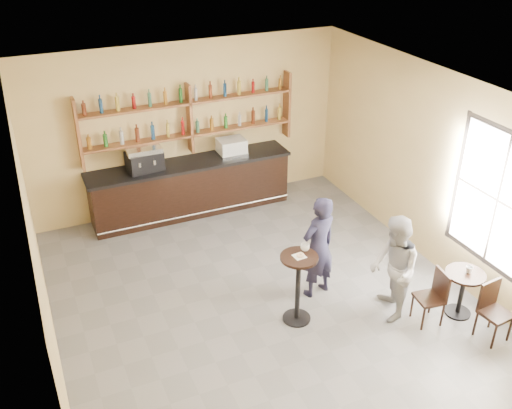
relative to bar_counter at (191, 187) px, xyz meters
name	(u,v)px	position (x,y,z in m)	size (l,w,h in m)	color
floor	(265,302)	(0.12, -3.15, -0.52)	(7.00, 7.00, 0.00)	slate
ceiling	(267,99)	(0.12, -3.15, 2.68)	(7.00, 7.00, 0.00)	white
wall_back	(188,127)	(0.12, 0.35, 1.08)	(7.00, 7.00, 0.00)	#D8BA7B
wall_front	(431,387)	(0.12, -6.65, 1.08)	(7.00, 7.00, 0.00)	#D8BA7B
wall_left	(38,260)	(-2.88, -3.15, 1.08)	(7.00, 7.00, 0.00)	#D8BA7B
wall_right	(440,173)	(3.12, -3.15, 1.08)	(7.00, 7.00, 0.00)	#D8BA7B
window_pane	(498,200)	(3.11, -4.35, 1.18)	(2.00, 2.00, 0.00)	white
window_frame	(497,200)	(3.11, -4.35, 1.18)	(0.04, 1.70, 2.10)	black
shelf_unit	(190,119)	(0.12, 0.22, 1.29)	(4.00, 0.26, 1.40)	brown
liquor_bottles	(189,110)	(0.12, 0.22, 1.46)	(3.68, 0.10, 1.00)	#8C5919
bar_counter	(191,187)	(0.00, 0.00, 0.00)	(3.86, 0.75, 1.05)	black
espresso_machine	(144,159)	(-0.83, 0.00, 0.74)	(0.62, 0.40, 0.44)	black
pastry_case	(231,147)	(0.85, 0.00, 0.68)	(0.53, 0.42, 0.32)	silver
pedestal_table	(298,289)	(0.38, -3.68, 0.02)	(0.53, 0.53, 1.09)	black
napkin	(299,256)	(0.38, -3.68, 0.57)	(0.16, 0.16, 0.00)	white
donut	(300,255)	(0.39, -3.69, 0.59)	(0.11, 0.11, 0.04)	#C98749
cup_pedestal	(305,247)	(0.52, -3.58, 0.62)	(0.12, 0.12, 0.10)	white
man_main	(318,247)	(0.94, -3.23, 0.31)	(0.60, 0.40, 1.66)	black
cafe_table	(461,293)	(2.62, -4.52, -0.16)	(0.57, 0.57, 0.72)	black
cup_cafe	(469,270)	(2.67, -4.52, 0.24)	(0.10, 0.10, 0.09)	white
chair_west	(429,298)	(2.07, -4.47, -0.11)	(0.36, 0.36, 0.83)	black
chair_south	(496,313)	(2.67, -5.12, -0.09)	(0.37, 0.37, 0.86)	black
patron_second	(394,269)	(1.67, -4.11, 0.28)	(0.78, 0.61, 1.60)	#9E9DA2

